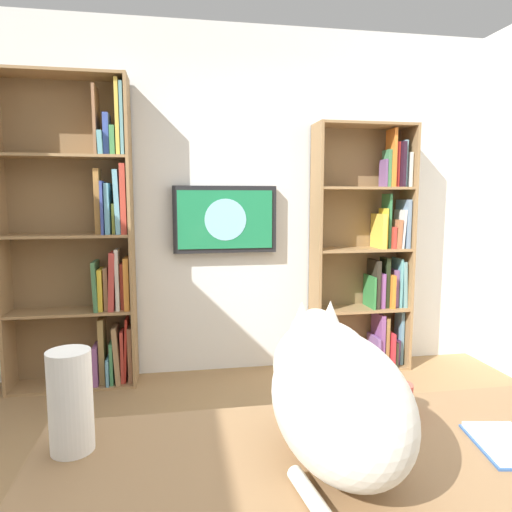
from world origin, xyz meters
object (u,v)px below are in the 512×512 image
(desk, at_px, (367,497))
(paper_towel_roll, at_px, (71,401))
(bookshelf_right, at_px, (88,242))
(coffee_mug, at_px, (399,399))
(bookshelf_left, at_px, (372,255))
(wall_mounted_tv, at_px, (225,219))
(cat, at_px, (333,388))

(desk, xyz_separation_m, paper_towel_roll, (0.73, -0.17, 0.23))
(bookshelf_right, relative_size, coffee_mug, 23.32)
(bookshelf_left, bearing_deg, bookshelf_right, -0.03)
(bookshelf_left, height_order, wall_mounted_tv, bookshelf_left)
(bookshelf_left, relative_size, cat, 2.88)
(paper_towel_roll, bearing_deg, cat, 167.64)
(bookshelf_left, distance_m, cat, 2.71)
(wall_mounted_tv, height_order, coffee_mug, wall_mounted_tv)
(wall_mounted_tv, bearing_deg, coffee_mug, 96.69)
(cat, bearing_deg, coffee_mug, -146.51)
(wall_mounted_tv, distance_m, cat, 2.53)
(wall_mounted_tv, xyz_separation_m, cat, (0.00, 2.51, -0.31))
(coffee_mug, bearing_deg, paper_towel_roll, 2.43)
(bookshelf_left, distance_m, paper_towel_roll, 2.94)
(bookshelf_right, xyz_separation_m, cat, (-1.01, 2.43, -0.15))
(bookshelf_right, height_order, wall_mounted_tv, bookshelf_right)
(bookshelf_right, distance_m, coffee_mug, 2.61)
(bookshelf_left, xyz_separation_m, wall_mounted_tv, (1.19, -0.08, 0.29))
(cat, distance_m, paper_towel_roll, 0.67)
(cat, bearing_deg, bookshelf_right, -67.47)
(bookshelf_left, xyz_separation_m, coffee_mug, (0.91, 2.25, -0.15))
(bookshelf_left, relative_size, wall_mounted_tv, 2.44)
(wall_mounted_tv, xyz_separation_m, paper_towel_roll, (0.65, 2.37, -0.35))
(bookshelf_right, bearing_deg, bookshelf_left, 179.97)
(desk, distance_m, coffee_mug, 0.32)
(coffee_mug, bearing_deg, cat, 33.49)
(bookshelf_right, xyz_separation_m, coffee_mug, (-1.28, 2.25, -0.29))
(bookshelf_right, height_order, coffee_mug, bookshelf_right)
(wall_mounted_tv, height_order, paper_towel_roll, wall_mounted_tv)
(bookshelf_right, xyz_separation_m, paper_towel_roll, (-0.36, 2.29, -0.20))
(cat, xyz_separation_m, paper_towel_roll, (0.65, -0.14, -0.05))
(wall_mounted_tv, xyz_separation_m, desk, (-0.08, 2.54, -0.59))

